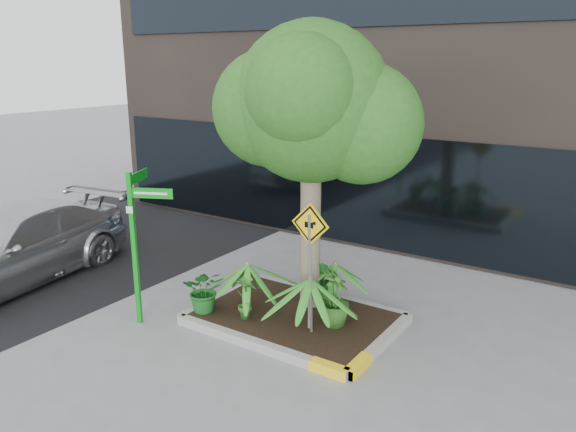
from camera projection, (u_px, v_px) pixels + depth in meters
The scene contains 14 objects.
ground at pixel (275, 326), 9.43m from camera, with size 80.00×80.00×0.00m, color gray.
asphalt_road at pixel (43, 254), 12.89m from camera, with size 7.00×80.00×0.01m, color black.
planter at pixel (295, 318), 9.50m from camera, with size 3.35×2.36×0.15m.
tree at pixel (312, 103), 9.01m from camera, with size 3.33×2.96×5.00m.
palm_front at pixel (310, 279), 8.83m from camera, with size 1.00×1.00×1.11m.
palm_left at pixel (248, 264), 9.48m from camera, with size 1.00×1.00×1.11m.
palm_back at pixel (335, 264), 9.85m from camera, with size 0.85×0.85×0.95m.
parked_car at pixel (10, 247), 11.10m from camera, with size 2.07×5.08×1.47m, color silver.
shrub_a at pixel (205, 290), 9.54m from camera, with size 0.70×0.70×0.78m, color #195A1D.
shrub_b at pixel (335, 299), 9.05m from camera, with size 0.50×0.50×0.89m, color #2B651E.
shrub_c at pixel (246, 297), 9.28m from camera, with size 0.40×0.40×0.75m, color #2B6C21.
shrub_d at pixel (324, 281), 9.86m from camera, with size 0.45×0.45×0.82m, color #19571C.
street_sign_post at pixel (137, 232), 9.17m from camera, with size 0.96×0.72×2.60m.
cattle_sign at pixel (310, 247), 8.48m from camera, with size 0.65×0.15×2.13m.
Camera 1 is at (4.93, -7.02, 4.33)m, focal length 35.00 mm.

